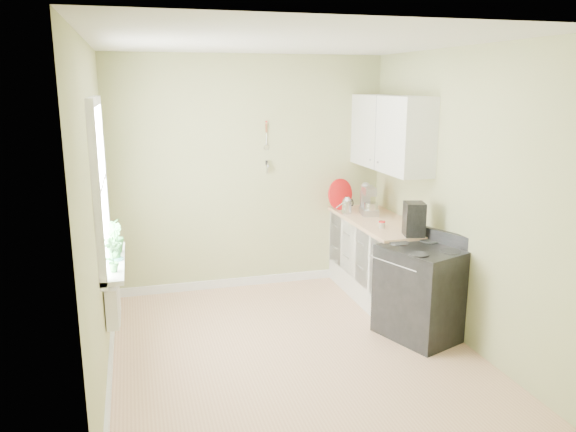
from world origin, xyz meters
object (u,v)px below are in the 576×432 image
object	(u,v)px
stove	(422,291)
kettle	(347,205)
stand_mixer	(369,201)
coffee_maker	(414,220)

from	to	relation	value
stove	kettle	world-z (taller)	kettle
stove	stand_mixer	distance (m)	1.44
kettle	coffee_maker	xyz separation A→B (m)	(0.28, -1.08, 0.06)
stand_mixer	kettle	xyz separation A→B (m)	(-0.23, 0.10, -0.05)
kettle	coffee_maker	bearing A→B (deg)	-75.53
stove	kettle	distance (m)	1.53
stove	kettle	size ratio (longest dim) A/B	5.07
stand_mixer	kettle	bearing A→B (deg)	155.67
stove	kettle	xyz separation A→B (m)	(-0.23, 1.41, 0.56)
stand_mixer	kettle	distance (m)	0.25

